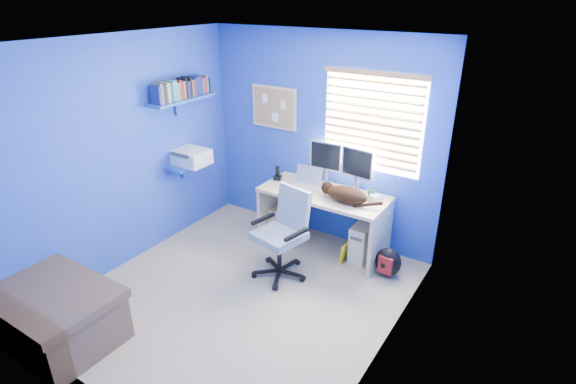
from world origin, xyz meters
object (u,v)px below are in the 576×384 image
Objects in this scene: desk at (323,221)px; laptop at (305,179)px; tower_pc at (363,241)px; cat at (347,195)px; office_chair at (283,244)px.

laptop reaches higher than desk.
tower_pc is (0.76, 0.06, -0.62)m from laptop.
cat is 0.89m from office_chair.
desk is 0.71m from office_chair.
laptop is 0.59m from cat.
laptop reaches higher than cat.
office_chair reaches higher than cat.
cat is 1.07× the size of tower_pc.
office_chair is (-0.11, -0.70, -0.01)m from desk.
laptop is 0.73× the size of tower_pc.
office_chair is at bearing -83.17° from laptop.
cat reaches higher than desk.
laptop is (-0.26, 0.00, 0.48)m from desk.
desk is at bearing 80.81° from office_chair.
laptop reaches higher than tower_pc.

